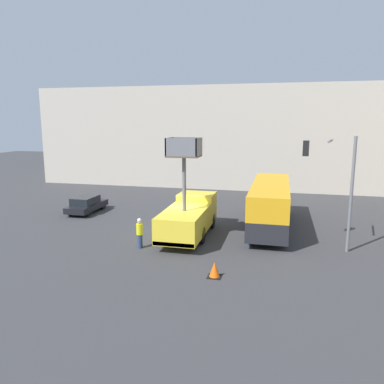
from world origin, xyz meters
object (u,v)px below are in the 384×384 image
road_worker_directing (249,231)px  utility_truck (189,215)px  city_bus (270,202)px  road_worker_near_truck (140,233)px  parked_car_curbside (86,204)px  traffic_light_pole (336,176)px  traffic_cone_near_truck (215,270)px

road_worker_directing → utility_truck: bearing=91.8°
city_bus → road_worker_near_truck: bearing=113.3°
parked_car_curbside → road_worker_near_truck: bearing=-44.1°
city_bus → traffic_light_pole: (3.72, -3.88, 2.56)m
traffic_light_pole → road_worker_near_truck: (-11.09, -2.39, -3.50)m
city_bus → road_worker_directing: (-1.08, -4.22, -0.93)m
traffic_light_pole → city_bus: bearing=133.8°
road_worker_directing → parked_car_curbside: size_ratio=0.44×
traffic_light_pole → traffic_cone_near_truck: (-6.00, -5.52, -4.06)m
city_bus → parked_car_curbside: bearing=68.9°
road_worker_near_truck → parked_car_curbside: (-7.59, 7.34, -0.22)m
city_bus → traffic_light_pole: 5.95m
city_bus → traffic_cone_near_truck: city_bus is taller
road_worker_near_truck → traffic_cone_near_truck: 6.00m
city_bus → road_worker_directing: city_bus is taller
parked_car_curbside → city_bus: bearing=-4.1°
city_bus → road_worker_directing: 4.46m
traffic_light_pole → traffic_cone_near_truck: 9.11m
city_bus → parked_car_curbside: size_ratio=2.48×
traffic_light_pole → parked_car_curbside: 19.68m
road_worker_near_truck → parked_car_curbside: bearing=18.8°
road_worker_directing → city_bus: bearing=0.4°
utility_truck → road_worker_directing: size_ratio=3.83×
road_worker_near_truck → road_worker_directing: 6.62m
road_worker_directing → traffic_cone_near_truck: size_ratio=2.42×
city_bus → road_worker_near_truck: 9.73m
traffic_light_pole → road_worker_near_truck: 11.88m
utility_truck → city_bus: 6.08m
road_worker_near_truck → city_bus: bearing=-76.8°
utility_truck → city_bus: (5.08, 3.30, 0.43)m
road_worker_directing → traffic_light_pole: bearing=-71.0°
utility_truck → parked_car_curbside: (-9.88, 4.38, -0.73)m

